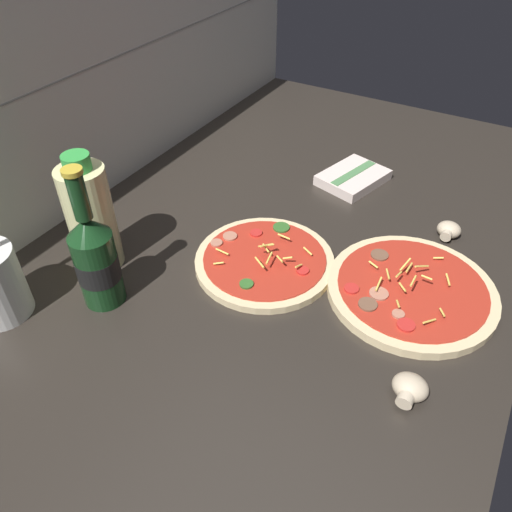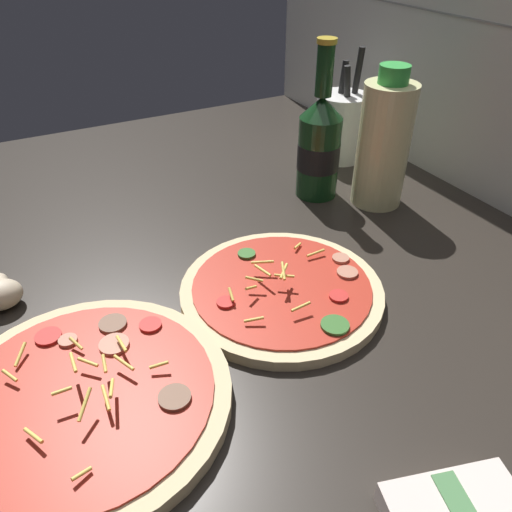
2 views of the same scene
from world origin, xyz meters
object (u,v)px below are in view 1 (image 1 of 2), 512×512
Objects in this scene: pizza_far at (264,261)px; mushroom_right at (410,388)px; dish_towel at (353,177)px; beer_bottle at (95,258)px; mushroom_left at (449,230)px; pizza_near at (411,290)px; oil_bottle at (91,217)px.

mushroom_right is at bearing -115.00° from pizza_far.
pizza_far is at bearing 174.55° from dish_towel.
mushroom_right is 59.14cm from dish_towel.
beer_bottle is 63.38cm from dish_towel.
mushroom_right is at bearing -173.91° from mushroom_left.
oil_bottle is (-20.80, 54.01, 9.52)cm from pizza_near.
oil_bottle reaches higher than dish_towel.
pizza_far reaches higher than dish_towel.
dish_towel is at bearing 37.06° from pizza_near.
mushroom_left is at bearing -112.60° from dish_towel.
beer_bottle reaches higher than oil_bottle.
dish_towel is at bearing 29.37° from mushroom_right.
mushroom_left is (26.16, -28.07, 0.78)cm from pizza_far.
pizza_near is at bearing -68.94° from oil_bottle.
dish_towel is (51.28, -30.98, -9.30)cm from oil_bottle.
oil_bottle reaches higher than pizza_far.
beer_bottle is 4.68× the size of mushroom_right.
dish_towel is at bearing -31.14° from oil_bottle.
mushroom_left is (20.24, -1.57, 0.67)cm from pizza_near.
beer_bottle is (-27.91, 46.36, 8.14)cm from pizza_near.
oil_bottle is at bearing 118.40° from pizza_far.
pizza_far is 4.75× the size of mushroom_right.
pizza_far is 1.16× the size of oil_bottle.
pizza_near is 1.12× the size of pizza_far.
beer_bottle is at bearing 137.91° from pizza_far.
beer_bottle is at bearing 121.05° from pizza_near.
mushroom_right is 0.31× the size of dish_towel.
beer_bottle reaches higher than mushroom_right.
pizza_far is 1.02× the size of beer_bottle.
dish_towel is at bearing -5.45° from pizza_far.
mushroom_left is (41.04, -55.58, -8.84)cm from oil_bottle.
mushroom_right reaches higher than mushroom_left.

